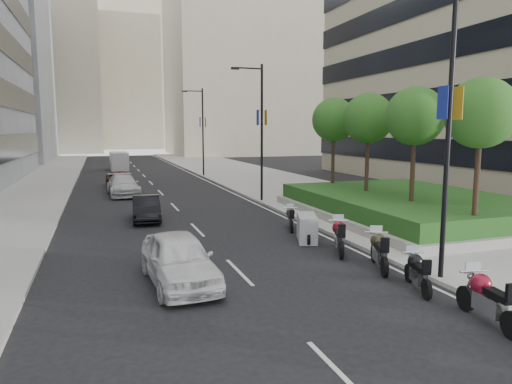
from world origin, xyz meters
name	(u,v)px	position (x,y,z in m)	size (l,w,h in m)	color
ground	(336,310)	(0.00, 0.00, 0.00)	(160.00, 160.00, 0.00)	black
sidewalk_right	(266,180)	(9.00, 30.00, 0.07)	(10.00, 100.00, 0.15)	#9E9B93
sidewalk_left	(20,189)	(-12.00, 30.00, 0.07)	(8.00, 100.00, 0.15)	#9E9B93
lane_edge	(211,183)	(3.70, 30.00, 0.01)	(0.12, 100.00, 0.01)	silver
lane_centre	(153,185)	(-1.50, 30.00, 0.01)	(0.12, 100.00, 0.01)	silver
building_cream_right	(241,64)	(22.00, 80.00, 18.00)	(28.00, 24.00, 36.00)	#B7AD93
building_cream_left	(36,73)	(-18.00, 100.00, 17.00)	(26.00, 24.00, 34.00)	#B7AD93
building_cream_centre	(127,77)	(2.00, 120.00, 19.00)	(30.00, 24.00, 38.00)	#B7AD93
planter	(410,212)	(10.00, 10.00, 0.35)	(10.00, 14.00, 0.40)	#9C9991
hedge	(410,201)	(10.00, 10.00, 0.95)	(9.40, 13.40, 0.80)	#134319
tree_0	(481,114)	(8.50, 4.00, 5.42)	(2.80, 2.80, 6.30)	#332319
tree_1	(415,117)	(8.50, 8.00, 5.42)	(2.80, 2.80, 6.30)	#332319
tree_2	(368,119)	(8.50, 12.00, 5.42)	(2.80, 2.80, 6.30)	#332319
tree_3	(334,120)	(8.50, 16.00, 5.42)	(2.80, 2.80, 6.30)	#332319
lamp_post_0	(445,121)	(4.14, 1.00, 5.07)	(2.34, 0.45, 9.00)	black
lamp_post_1	(260,126)	(4.14, 18.00, 5.07)	(2.34, 0.45, 9.00)	black
lamp_post_2	(201,127)	(4.14, 36.00, 5.07)	(2.34, 0.45, 9.00)	black
motorcycle_1	(487,298)	(3.12, -1.96, 0.64)	(0.80, 2.40, 1.20)	black
motorcycle_2	(417,272)	(3.08, 0.60, 0.56)	(0.90, 2.02, 1.05)	black
motorcycle_3	(379,251)	(3.20, 2.78, 0.64)	(1.12, 2.27, 1.19)	black
motorcycle_4	(339,237)	(2.95, 5.11, 0.64)	(1.17, 2.26, 1.20)	black
motorcycle_5	(307,228)	(2.54, 7.20, 0.57)	(1.37, 2.04, 1.15)	black
motorcycle_6	(291,218)	(2.83, 9.65, 0.53)	(0.87, 1.93, 1.00)	black
car_a	(179,259)	(-3.62, 3.48, 0.80)	(1.89, 4.69, 1.60)	silver
car_b	(146,208)	(-3.61, 14.14, 0.66)	(1.39, 3.98, 1.31)	black
car_c	(123,185)	(-4.29, 24.34, 0.75)	(2.11, 5.20, 1.51)	#BABABC
car_d	(120,179)	(-4.26, 30.10, 0.64)	(2.13, 4.62, 1.28)	#5A0B0A
delivery_van	(119,162)	(-3.65, 47.15, 1.00)	(2.09, 5.14, 2.14)	silver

